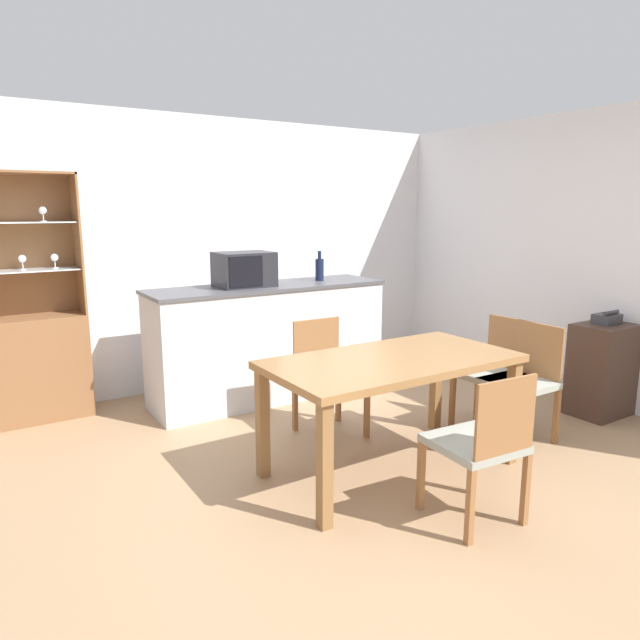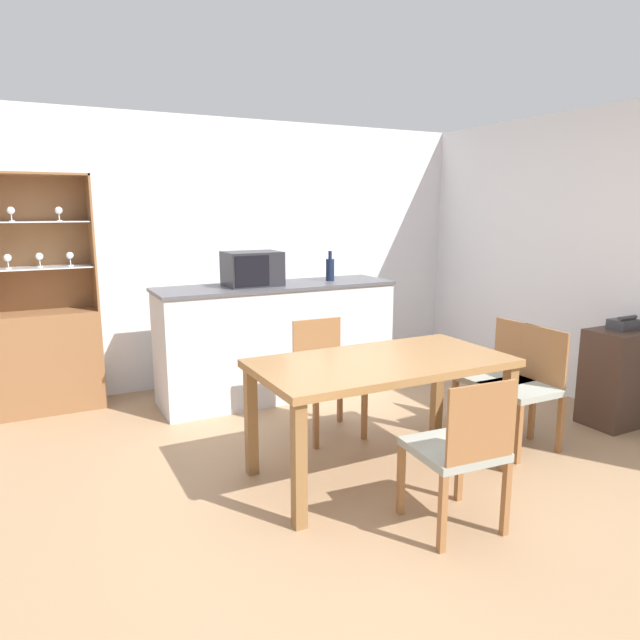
# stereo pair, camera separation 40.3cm
# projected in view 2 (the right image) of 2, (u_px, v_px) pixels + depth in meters

# --- Properties ---
(ground_plane) EXTENTS (18.00, 18.00, 0.00)m
(ground_plane) POSITION_uv_depth(u_px,v_px,m) (371.00, 486.00, 3.57)
(ground_plane) COLOR #A37F5B
(wall_back) EXTENTS (6.80, 0.06, 2.55)m
(wall_back) POSITION_uv_depth(u_px,v_px,m) (230.00, 253.00, 5.62)
(wall_back) COLOR silver
(wall_back) RESTS_ON ground_plane
(wall_right) EXTENTS (0.06, 4.60, 2.55)m
(wall_right) POSITION_uv_depth(u_px,v_px,m) (617.00, 261.00, 4.75)
(wall_right) COLOR silver
(wall_right) RESTS_ON ground_plane
(kitchen_counter) EXTENTS (2.16, 0.62, 1.04)m
(kitchen_counter) POSITION_uv_depth(u_px,v_px,m) (277.00, 340.00, 5.21)
(kitchen_counter) COLOR silver
(kitchen_counter) RESTS_ON ground_plane
(display_cabinet) EXTENTS (0.84, 0.35, 1.99)m
(display_cabinet) POSITION_uv_depth(u_px,v_px,m) (48.00, 344.00, 4.82)
(display_cabinet) COLOR brown
(display_cabinet) RESTS_ON ground_plane
(dining_table) EXTENTS (1.63, 0.85, 0.77)m
(dining_table) POSITION_uv_depth(u_px,v_px,m) (381.00, 373.00, 3.64)
(dining_table) COLOR olive
(dining_table) RESTS_ON ground_plane
(dining_chair_side_right_near) EXTENTS (0.44, 0.44, 0.87)m
(dining_chair_side_right_near) POSITION_uv_depth(u_px,v_px,m) (525.00, 387.00, 4.09)
(dining_chair_side_right_near) COLOR #999E93
(dining_chair_side_right_near) RESTS_ON ground_plane
(dining_chair_head_far) EXTENTS (0.45, 0.45, 0.87)m
(dining_chair_head_far) POSITION_uv_depth(u_px,v_px,m) (326.00, 376.00, 4.34)
(dining_chair_head_far) COLOR #999E93
(dining_chair_head_far) RESTS_ON ground_plane
(dining_chair_head_near) EXTENTS (0.47, 0.47, 0.87)m
(dining_chair_head_near) POSITION_uv_depth(u_px,v_px,m) (459.00, 450.00, 3.02)
(dining_chair_head_near) COLOR #999E93
(dining_chair_head_near) RESTS_ON ground_plane
(dining_chair_side_right_far) EXTENTS (0.46, 0.46, 0.87)m
(dining_chair_side_right_far) POSITION_uv_depth(u_px,v_px,m) (499.00, 377.00, 4.31)
(dining_chair_side_right_far) COLOR #999E93
(dining_chair_side_right_far) RESTS_ON ground_plane
(microwave) EXTENTS (0.48, 0.36, 0.30)m
(microwave) POSITION_uv_depth(u_px,v_px,m) (252.00, 269.00, 5.00)
(microwave) COLOR #232328
(microwave) RESTS_ON kitchen_counter
(wine_bottle) EXTENTS (0.08, 0.08, 0.28)m
(wine_bottle) POSITION_uv_depth(u_px,v_px,m) (330.00, 269.00, 5.35)
(wine_bottle) COLOR #141E38
(wine_bottle) RESTS_ON kitchen_counter
(side_cabinet) EXTENTS (0.49, 0.37, 0.77)m
(side_cabinet) POSITION_uv_depth(u_px,v_px,m) (617.00, 377.00, 4.53)
(side_cabinet) COLOR #422D23
(side_cabinet) RESTS_ON ground_plane
(telephone) EXTENTS (0.21, 0.15, 0.11)m
(telephone) POSITION_uv_depth(u_px,v_px,m) (624.00, 324.00, 4.48)
(telephone) COLOR #38383D
(telephone) RESTS_ON side_cabinet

